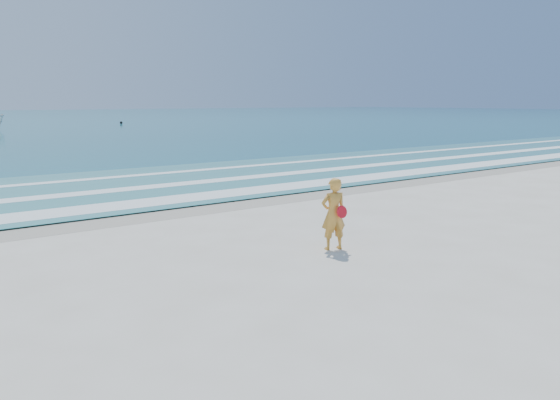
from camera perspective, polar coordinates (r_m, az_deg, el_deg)
ground at (r=9.60m, az=15.24°, el=-9.26°), size 400.00×400.00×0.00m
wet_sand at (r=16.54m, az=-9.82°, el=-0.83°), size 400.00×2.40×0.00m
shallow at (r=21.07m, az=-15.90°, el=1.43°), size 400.00×10.00×0.01m
foam_near at (r=17.68m, az=-11.70°, el=-0.01°), size 400.00×1.40×0.01m
foam_mid at (r=20.33m, az=-15.11°, el=1.18°), size 400.00×0.90×0.01m
foam_far at (r=23.41m, az=-18.04°, el=2.19°), size 400.00×0.60×0.01m
buoy at (r=77.99m, az=-16.26°, el=7.77°), size 0.38×0.38×0.38m
woman at (r=11.71m, az=5.60°, el=-1.46°), size 0.64×0.50×1.56m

